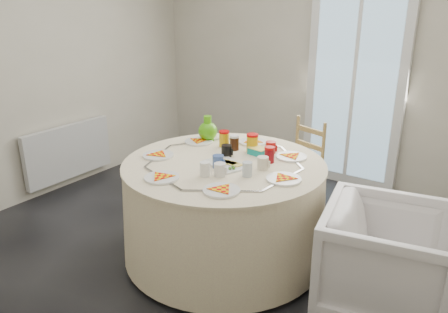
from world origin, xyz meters
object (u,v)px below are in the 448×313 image
Objects in this scene: table at (224,210)px; wooden_chair at (297,160)px; armchair at (386,254)px; green_pitcher at (208,127)px; radiator at (69,151)px.

wooden_chair is (0.09, 1.05, 0.09)m from table.
armchair is 3.76× the size of green_pitcher.
table is at bearing 81.50° from armchair.
table is (2.07, -0.17, -0.01)m from radiator.
green_pitcher reaches higher than wooden_chair.
green_pitcher is at bearing 68.31° from armchair.
armchair is (1.08, -1.00, -0.08)m from wooden_chair.
armchair is at bearing -2.16° from radiator.
wooden_chair reaches higher than table.
wooden_chair is at bearing 22.09° from radiator.
radiator is 2.33m from wooden_chair.
table is at bearing -76.39° from wooden_chair.
green_pitcher is (1.66, 0.18, 0.49)m from radiator.
armchair is at bearing -24.06° from wooden_chair.
green_pitcher is (-0.50, -0.70, 0.40)m from wooden_chair.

